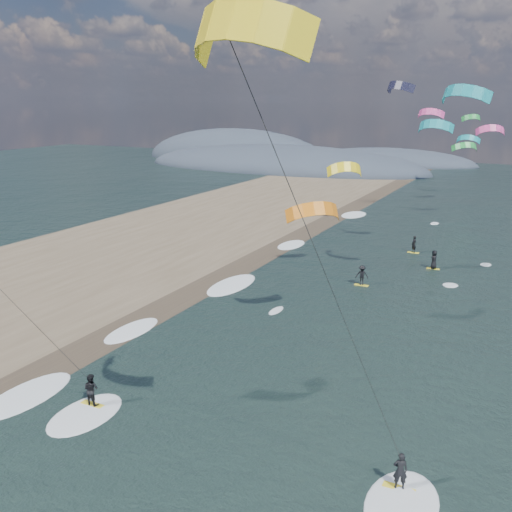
% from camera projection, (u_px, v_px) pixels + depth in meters
% --- Properties ---
extents(wet_sand_strip, '(3.00, 240.00, 0.00)m').
position_uv_depth(wet_sand_strip, '(68.00, 359.00, 32.41)').
color(wet_sand_strip, '#382D23').
rests_on(wet_sand_strip, ground).
extents(coastal_hills, '(80.00, 41.00, 15.00)m').
position_uv_depth(coastal_hills, '(275.00, 164.00, 130.84)').
color(coastal_hills, '#3D4756').
rests_on(coastal_hills, ground).
extents(kitesurfer_near_a, '(7.60, 8.64, 17.08)m').
position_uv_depth(kitesurfer_near_a, '(276.00, 163.00, 15.51)').
color(kitesurfer_near_a, yellow).
rests_on(kitesurfer_near_a, ground).
extents(far_kitesurfers, '(5.37, 12.76, 1.67)m').
position_uv_depth(far_kitesurfers, '(397.00, 264.00, 48.30)').
color(far_kitesurfers, yellow).
rests_on(far_kitesurfers, ground).
extents(bg_kite_field, '(12.60, 73.89, 8.90)m').
position_uv_depth(bg_kite_field, '(441.00, 127.00, 61.57)').
color(bg_kite_field, black).
rests_on(bg_kite_field, ground).
extents(shoreline_surf, '(2.40, 79.40, 0.11)m').
position_uv_depth(shoreline_surf, '(138.00, 334.00, 35.96)').
color(shoreline_surf, white).
rests_on(shoreline_surf, ground).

